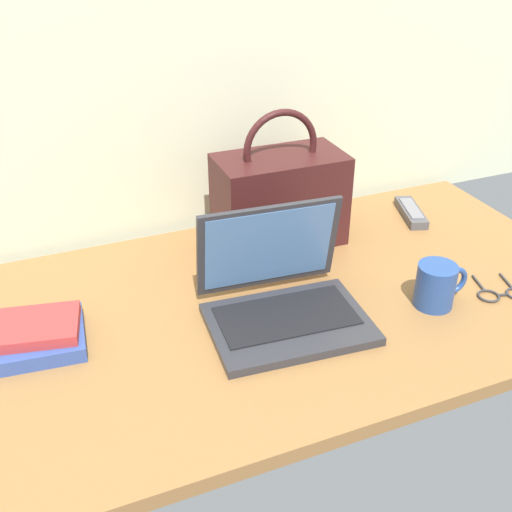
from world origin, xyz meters
TOP-DOWN VIEW (x-y plane):
  - desk at (0.00, 0.00)m, footprint 1.60×0.76m
  - laptop at (0.07, -0.05)m, footprint 0.33×0.28m
  - coffee_mug at (0.38, -0.14)m, footprint 0.12×0.08m
  - remote_control_near at (0.57, 0.22)m, footprint 0.09×0.17m
  - eyeglasses at (0.53, -0.16)m, footprint 0.12×0.12m
  - handbag at (0.19, 0.24)m, footprint 0.30×0.16m
  - book_stack at (-0.40, 0.04)m, footprint 0.19×0.18m

SIDE VIEW (x-z plane):
  - desk at x=0.00m, z-range 0.00..0.03m
  - eyeglasses at x=0.53m, z-range 0.03..0.04m
  - remote_control_near at x=0.57m, z-range 0.03..0.05m
  - book_stack at x=-0.40m, z-range 0.03..0.08m
  - laptop at x=0.07m, z-range -0.03..0.18m
  - coffee_mug at x=0.38m, z-range 0.03..0.12m
  - handbag at x=0.19m, z-range -0.02..0.31m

